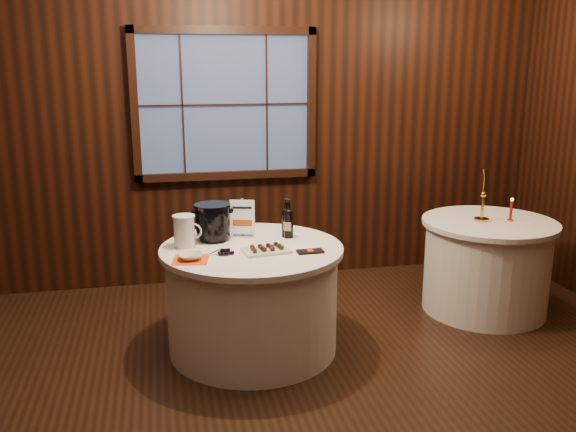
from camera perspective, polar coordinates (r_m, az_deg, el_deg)
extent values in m
plane|color=black|center=(3.69, -0.72, -18.99)|extent=(6.00, 6.00, 0.00)
cube|color=black|center=(5.58, -5.91, 8.82)|extent=(6.00, 0.02, 3.00)
cube|color=#3D5180|center=(5.54, -5.92, 10.33)|extent=(1.50, 0.01, 1.20)
cylinder|color=white|center=(4.40, -3.34, -7.92)|extent=(1.20, 1.20, 0.73)
cylinder|color=white|center=(4.26, -3.41, -3.12)|extent=(1.28, 1.28, 0.04)
cylinder|color=white|center=(5.31, 18.03, -4.64)|extent=(1.00, 1.00, 0.73)
cylinder|color=white|center=(5.21, 18.35, -0.63)|extent=(1.08, 1.08, 0.04)
cube|color=silver|center=(4.49, -4.24, -1.87)|extent=(0.17, 0.12, 0.02)
cube|color=silver|center=(4.45, -4.28, -0.07)|extent=(0.02, 0.02, 0.28)
cube|color=white|center=(4.44, -4.26, -0.11)|extent=(0.18, 0.05, 0.26)
cylinder|color=black|center=(4.46, -0.16, -0.81)|extent=(0.07, 0.07, 0.18)
sphere|color=black|center=(4.44, -0.16, 0.33)|extent=(0.07, 0.07, 0.07)
cylinder|color=black|center=(4.43, -0.16, 0.96)|extent=(0.03, 0.03, 0.08)
cylinder|color=black|center=(4.42, -0.16, 1.48)|extent=(0.03, 0.03, 0.02)
cube|color=beige|center=(4.43, -0.07, -0.93)|extent=(0.05, 0.01, 0.06)
cylinder|color=black|center=(4.44, 0.06, -0.89)|extent=(0.07, 0.07, 0.18)
sphere|color=black|center=(4.42, 0.06, 0.26)|extent=(0.07, 0.07, 0.07)
cylinder|color=black|center=(4.40, 0.06, 0.91)|extent=(0.03, 0.03, 0.08)
cylinder|color=black|center=(4.39, 0.06, 1.43)|extent=(0.03, 0.03, 0.02)
cube|color=beige|center=(4.41, 0.15, -1.01)|extent=(0.05, 0.02, 0.06)
cylinder|color=black|center=(4.43, -7.00, -2.04)|extent=(0.19, 0.19, 0.03)
cylinder|color=black|center=(4.40, -7.05, -0.51)|extent=(0.24, 0.24, 0.21)
cylinder|color=black|center=(4.37, -7.09, 0.97)|extent=(0.26, 0.26, 0.02)
cube|color=white|center=(4.13, -2.06, -3.26)|extent=(0.34, 0.25, 0.02)
cube|color=black|center=(4.12, 2.09, -3.33)|extent=(0.18, 0.09, 0.01)
cylinder|color=#322412|center=(4.09, -6.89, -3.36)|extent=(0.07, 0.02, 0.03)
cylinder|color=white|center=(4.28, -9.69, -1.48)|extent=(0.14, 0.14, 0.21)
cylinder|color=white|center=(4.25, -9.75, -0.03)|extent=(0.16, 0.16, 0.01)
torus|color=white|center=(4.28, -8.70, -1.29)|extent=(0.11, 0.05, 0.11)
cube|color=#F15014|center=(4.02, -9.09, -4.04)|extent=(0.26, 0.26, 0.00)
imported|color=white|center=(4.02, -9.10, -3.75)|extent=(0.16, 0.16, 0.04)
cylinder|color=gold|center=(5.17, 17.66, -0.32)|extent=(0.12, 0.12, 0.02)
cylinder|color=gold|center=(5.12, 17.82, 1.83)|extent=(0.03, 0.03, 0.37)
cylinder|color=gold|center=(5.09, 18.00, 4.07)|extent=(0.06, 0.06, 0.03)
cylinder|color=gold|center=(5.24, 20.07, -0.39)|extent=(0.05, 0.05, 0.01)
cylinder|color=#A00F0C|center=(5.22, 20.15, 0.50)|extent=(0.02, 0.02, 0.15)
sphere|color=#FFB23F|center=(5.20, 20.23, 1.46)|extent=(0.02, 0.02, 0.02)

